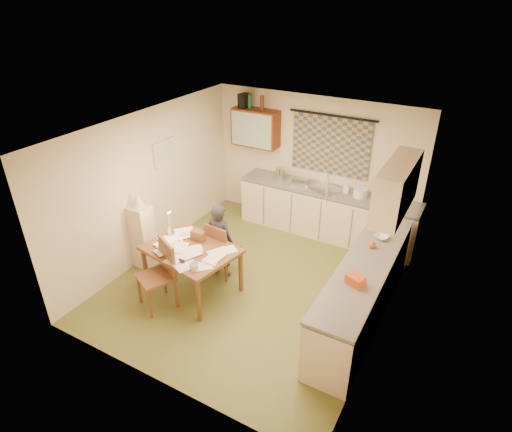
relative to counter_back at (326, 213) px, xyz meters
The scene contains 44 objects.
floor 2.05m from the counter_back, 102.21° to the right, with size 4.00×4.50×0.02m, color brown.
ceiling 2.87m from the counter_back, 102.21° to the right, with size 4.00×4.50×0.02m, color white.
wall_back 0.95m from the counter_back, 143.70° to the left, with size 4.00×0.02×2.50m, color beige.
wall_front 4.31m from the counter_back, 95.72° to the right, with size 4.00×0.02×2.50m, color beige.
wall_left 3.22m from the counter_back, 141.28° to the right, with size 0.02×4.50×2.50m, color beige.
wall_right 2.64m from the counter_back, 50.84° to the right, with size 0.02×4.50×2.50m, color beige.
window_blind 1.23m from the counter_back, 114.31° to the left, with size 1.45×0.03×1.05m, color #2D4E74.
curtain_rod 1.77m from the counter_back, 116.00° to the left, with size 0.04×0.04×1.60m, color black.
wall_cabinet 2.08m from the counter_back, behind, with size 0.90×0.34×0.70m, color #5A250D.
wall_cabinet_glass 2.07m from the counter_back, behind, with size 0.84×0.02×0.64m, color #99B2A5.
upper_cabinet_right 2.43m from the counter_back, 44.84° to the right, with size 0.34×1.30×0.70m, color beige.
framed_print 3.11m from the counter_back, 147.06° to the right, with size 0.04×0.50×0.40m, color beige.
print_canvas 3.09m from the counter_back, 146.78° to the right, with size 0.01×0.42×0.32m, color white.
counter_back is the anchor object (origin of this frame).
counter_right 2.30m from the counter_back, 56.29° to the right, with size 0.62×2.95×0.92m.
stove 2.99m from the counter_back, 64.66° to the right, with size 0.57×0.57×0.89m.
sink 0.43m from the counter_back, behind, with size 0.55×0.45×0.10m, color silver.
tap 0.64m from the counter_back, 115.35° to the left, with size 0.03×0.03×0.28m, color silver.
dish_rack 0.76m from the counter_back, behind, with size 0.35×0.30×0.06m, color silver.
kettle 1.13m from the counter_back, behind, with size 0.18×0.18×0.24m, color silver.
mixing_bowl 0.81m from the counter_back, ahead, with size 0.24×0.24×0.16m, color white.
soap_bottle 0.66m from the counter_back, ahead, with size 0.10×0.10×0.21m, color white.
bowl 1.82m from the counter_back, 43.15° to the right, with size 0.26×0.26×0.05m, color white.
orange_bag 2.79m from the counter_back, 62.24° to the right, with size 0.22×0.16×0.12m, color #D45119.
fruit_orange 2.01m from the counter_back, 50.89° to the right, with size 0.10×0.10×0.10m, color #D45119.
speaker 2.58m from the counter_back, behind, with size 0.16×0.20×0.26m, color black.
bottle_green 2.50m from the counter_back, behind, with size 0.07×0.07×0.26m, color #195926.
bottle_brown 2.33m from the counter_back, behind, with size 0.07×0.07×0.26m, color #5A250D.
dining_table 2.82m from the counter_back, 114.36° to the right, with size 1.47×1.22×0.75m.
chair_far 2.22m from the counter_back, 116.46° to the right, with size 0.47×0.47×0.95m.
chair_near 3.40m from the counter_back, 113.95° to the right, with size 0.62×0.62×1.03m.
person 2.27m from the counter_back, 116.55° to the right, with size 0.47×0.31×1.28m, color black.
shelf_stand 3.32m from the counter_back, 133.02° to the right, with size 0.32×0.30×1.10m, color beige.
lampshade 3.40m from the counter_back, 133.02° to the right, with size 0.20×0.20×0.22m, color beige.
letter_rack 2.65m from the counter_back, 117.06° to the right, with size 0.22×0.10×0.16m, color brown.
mug 3.10m from the counter_back, 104.96° to the right, with size 0.16×0.16×0.10m, color white.
magazine 3.19m from the counter_back, 120.78° to the right, with size 0.22×0.27×0.02m, color maroon.
book 3.01m from the counter_back, 121.30° to the right, with size 0.32×0.34×0.02m, color #D45119.
orange_box 3.22m from the counter_back, 118.53° to the right, with size 0.12×0.08×0.04m, color #D45119.
eyeglasses 3.11m from the counter_back, 110.27° to the right, with size 0.13×0.04×0.02m, color black.
candle_holder 2.98m from the counter_back, 124.48° to the right, with size 0.06×0.06×0.18m, color silver.
candle 3.00m from the counter_back, 124.21° to the right, with size 0.02×0.02×0.22m, color white.
candle_flame 3.00m from the counter_back, 123.93° to the right, with size 0.02×0.02×0.02m, color #FFCC66.
papers 2.88m from the counter_back, 113.44° to the right, with size 1.28×1.10×0.03m.
Camera 1 is at (2.70, -4.79, 4.20)m, focal length 30.00 mm.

